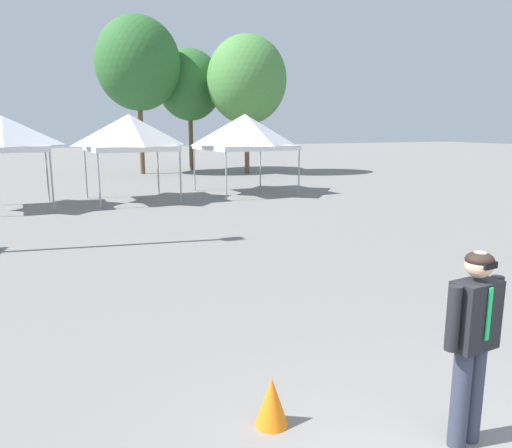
% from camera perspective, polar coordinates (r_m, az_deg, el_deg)
% --- Properties ---
extents(canopy_tent_behind_left, '(2.84, 2.84, 3.16)m').
position_cam_1_polar(canopy_tent_behind_left, '(18.67, -27.50, 9.38)').
color(canopy_tent_behind_left, '#9E9EA3').
rests_on(canopy_tent_behind_left, ground).
extents(canopy_tent_right_of_center, '(3.23, 3.23, 3.26)m').
position_cam_1_polar(canopy_tent_right_of_center, '(19.18, -14.62, 10.34)').
color(canopy_tent_right_of_center, '#9E9EA3').
rests_on(canopy_tent_right_of_center, ground).
extents(canopy_tent_center, '(3.73, 3.73, 3.32)m').
position_cam_1_polar(canopy_tent_center, '(20.82, -1.31, 10.75)').
color(canopy_tent_center, '#9E9EA3').
rests_on(canopy_tent_center, ground).
extents(person_foreground, '(0.65, 0.28, 1.78)m').
position_cam_1_polar(person_foreground, '(4.68, 24.06, -11.81)').
color(person_foreground, '#33384C').
rests_on(person_foreground, ground).
extents(tree_behind_tents_right, '(4.05, 4.05, 7.64)m').
position_cam_1_polar(tree_behind_tents_right, '(32.27, -7.79, 15.84)').
color(tree_behind_tents_right, brown).
rests_on(tree_behind_tents_right, ground).
extents(tree_behind_tents_center, '(4.89, 4.89, 9.10)m').
position_cam_1_polar(tree_behind_tents_center, '(30.46, -13.67, 17.81)').
color(tree_behind_tents_center, brown).
rests_on(tree_behind_tents_center, ground).
extents(tree_behind_tents_left, '(4.66, 4.66, 8.07)m').
position_cam_1_polar(tree_behind_tents_left, '(29.66, -1.09, 16.54)').
color(tree_behind_tents_left, brown).
rests_on(tree_behind_tents_left, ground).
extents(traffic_cone_lot_center, '(0.32, 0.32, 0.48)m').
position_cam_1_polar(traffic_cone_lot_center, '(4.90, 1.85, -20.09)').
color(traffic_cone_lot_center, orange).
rests_on(traffic_cone_lot_center, ground).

